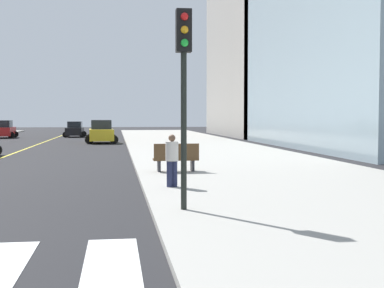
% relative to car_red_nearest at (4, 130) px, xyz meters
% --- Properties ---
extents(sidewalk_kerb_east, '(10.00, 120.00, 0.15)m').
position_rel_car_red_nearest_xyz_m(sidewalk_kerb_east, '(17.62, -35.72, -0.80)').
color(sidewalk_kerb_east, '#9E9B93').
rests_on(sidewalk_kerb_east, ground).
extents(lane_divider_paint, '(0.16, 80.00, 0.01)m').
position_rel_car_red_nearest_xyz_m(lane_divider_paint, '(5.42, -15.72, -0.87)').
color(lane_divider_paint, yellow).
rests_on(lane_divider_paint, ground).
extents(parking_garage_concrete, '(18.00, 24.00, 28.93)m').
position_rel_car_red_nearest_xyz_m(parking_garage_concrete, '(33.35, 3.07, 13.59)').
color(parking_garage_concrete, '#9E9B93').
rests_on(parking_garage_concrete, ground).
extents(car_red_nearest, '(2.69, 4.25, 1.88)m').
position_rel_car_red_nearest_xyz_m(car_red_nearest, '(0.00, 0.00, 0.00)').
color(car_red_nearest, red).
rests_on(car_red_nearest, ground).
extents(car_yellow_second, '(2.92, 4.55, 1.99)m').
position_rel_car_red_nearest_xyz_m(car_yellow_second, '(10.55, -12.38, 0.05)').
color(car_yellow_second, gold).
rests_on(car_yellow_second, ground).
extents(car_black_third, '(2.46, 3.90, 1.73)m').
position_rel_car_red_nearest_xyz_m(car_black_third, '(7.29, 1.58, -0.07)').
color(car_black_third, black).
rests_on(car_black_third, ground).
extents(traffic_light_near_corner, '(0.36, 0.41, 4.71)m').
position_rel_car_red_nearest_xyz_m(traffic_light_near_corner, '(13.39, -47.41, 2.58)').
color(traffic_light_near_corner, black).
rests_on(traffic_light_near_corner, sidewalk_kerb_east).
extents(park_bench, '(1.81, 0.60, 1.12)m').
position_rel_car_red_nearest_xyz_m(park_bench, '(14.17, -38.60, -0.19)').
color(park_bench, brown).
rests_on(park_bench, sidewalk_kerb_east).
extents(pedestrian_waiting_east, '(0.41, 0.41, 1.64)m').
position_rel_car_red_nearest_xyz_m(pedestrian_waiting_east, '(13.53, -43.24, 0.18)').
color(pedestrian_waiting_east, '#232847').
rests_on(pedestrian_waiting_east, sidewalk_kerb_east).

